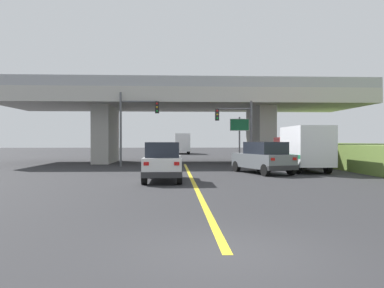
{
  "coord_description": "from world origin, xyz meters",
  "views": [
    {
      "loc": [
        -0.99,
        -7.0,
        2.09
      ],
      "look_at": [
        0.44,
        23.15,
        1.84
      ],
      "focal_mm": 36.17,
      "sensor_mm": 36.0,
      "label": 1
    }
  ],
  "objects_px": {
    "suv_crossing": "(263,158)",
    "semi_truck_distant": "(182,143)",
    "traffic_signal_nearside": "(239,125)",
    "traffic_signal_farside": "(133,120)",
    "box_truck": "(303,148)",
    "highway_sign": "(240,129)",
    "suv_lead": "(163,162)"
  },
  "relations": [
    {
      "from": "traffic_signal_nearside",
      "to": "traffic_signal_farside",
      "type": "bearing_deg",
      "value": 175.66
    },
    {
      "from": "traffic_signal_nearside",
      "to": "traffic_signal_farside",
      "type": "distance_m",
      "value": 8.62
    },
    {
      "from": "suv_crossing",
      "to": "semi_truck_distant",
      "type": "relative_size",
      "value": 0.69
    },
    {
      "from": "suv_crossing",
      "to": "semi_truck_distant",
      "type": "bearing_deg",
      "value": 78.63
    },
    {
      "from": "suv_lead",
      "to": "highway_sign",
      "type": "height_order",
      "value": "highway_sign"
    },
    {
      "from": "highway_sign",
      "to": "semi_truck_distant",
      "type": "relative_size",
      "value": 0.56
    },
    {
      "from": "box_truck",
      "to": "traffic_signal_farside",
      "type": "xyz_separation_m",
      "value": [
        -12.16,
        5.65,
        2.22
      ]
    },
    {
      "from": "traffic_signal_farside",
      "to": "highway_sign",
      "type": "relative_size",
      "value": 1.43
    },
    {
      "from": "box_truck",
      "to": "traffic_signal_nearside",
      "type": "xyz_separation_m",
      "value": [
        -3.58,
        5.0,
        1.8
      ]
    },
    {
      "from": "box_truck",
      "to": "semi_truck_distant",
      "type": "height_order",
      "value": "semi_truck_distant"
    },
    {
      "from": "suv_crossing",
      "to": "box_truck",
      "type": "relative_size",
      "value": 0.79
    },
    {
      "from": "suv_crossing",
      "to": "traffic_signal_nearside",
      "type": "distance_m",
      "value": 7.17
    },
    {
      "from": "suv_lead",
      "to": "suv_crossing",
      "type": "relative_size",
      "value": 0.87
    },
    {
      "from": "suv_lead",
      "to": "suv_crossing",
      "type": "xyz_separation_m",
      "value": [
        6.27,
        4.32,
        0.0
      ]
    },
    {
      "from": "suv_lead",
      "to": "traffic_signal_farside",
      "type": "relative_size",
      "value": 0.75
    },
    {
      "from": "box_truck",
      "to": "traffic_signal_farside",
      "type": "bearing_deg",
      "value": 155.07
    },
    {
      "from": "suv_crossing",
      "to": "box_truck",
      "type": "distance_m",
      "value": 3.64
    },
    {
      "from": "traffic_signal_nearside",
      "to": "semi_truck_distant",
      "type": "height_order",
      "value": "traffic_signal_nearside"
    },
    {
      "from": "semi_truck_distant",
      "to": "suv_lead",
      "type": "bearing_deg",
      "value": -92.63
    },
    {
      "from": "box_truck",
      "to": "semi_truck_distant",
      "type": "distance_m",
      "value": 36.75
    },
    {
      "from": "suv_crossing",
      "to": "box_truck",
      "type": "height_order",
      "value": "box_truck"
    },
    {
      "from": "suv_crossing",
      "to": "highway_sign",
      "type": "relative_size",
      "value": 1.23
    },
    {
      "from": "suv_lead",
      "to": "semi_truck_distant",
      "type": "bearing_deg",
      "value": 87.37
    },
    {
      "from": "suv_crossing",
      "to": "semi_truck_distant",
      "type": "height_order",
      "value": "semi_truck_distant"
    },
    {
      "from": "traffic_signal_nearside",
      "to": "suv_crossing",
      "type": "bearing_deg",
      "value": -86.3
    },
    {
      "from": "box_truck",
      "to": "semi_truck_distant",
      "type": "relative_size",
      "value": 0.87
    },
    {
      "from": "traffic_signal_nearside",
      "to": "box_truck",
      "type": "bearing_deg",
      "value": -54.41
    },
    {
      "from": "highway_sign",
      "to": "traffic_signal_nearside",
      "type": "bearing_deg",
      "value": -100.88
    },
    {
      "from": "traffic_signal_nearside",
      "to": "traffic_signal_farside",
      "type": "relative_size",
      "value": 0.88
    },
    {
      "from": "box_truck",
      "to": "traffic_signal_nearside",
      "type": "bearing_deg",
      "value": 125.59
    },
    {
      "from": "suv_crossing",
      "to": "traffic_signal_farside",
      "type": "bearing_deg",
      "value": 122.7
    },
    {
      "from": "suv_lead",
      "to": "traffic_signal_nearside",
      "type": "height_order",
      "value": "traffic_signal_nearside"
    }
  ]
}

